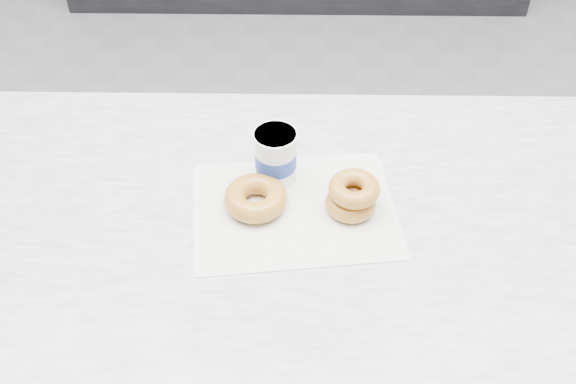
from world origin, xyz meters
name	(u,v)px	position (x,y,z in m)	size (l,w,h in m)	color
ground	(294,280)	(0.00, 0.00, 0.00)	(5.00, 5.00, 0.00)	gray
counter	(293,371)	(0.00, -0.60, 0.45)	(3.06, 0.76, 0.90)	#333335
wax_paper	(295,209)	(0.00, -0.55, 0.90)	(0.34, 0.26, 0.00)	silver
donut_single	(256,198)	(-0.07, -0.55, 0.92)	(0.11, 0.11, 0.04)	#BB8833
donut_stack	(352,196)	(0.09, -0.55, 0.93)	(0.11, 0.11, 0.06)	#BB8833
coffee_cup	(276,157)	(-0.04, -0.48, 0.95)	(0.09, 0.09, 0.10)	white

